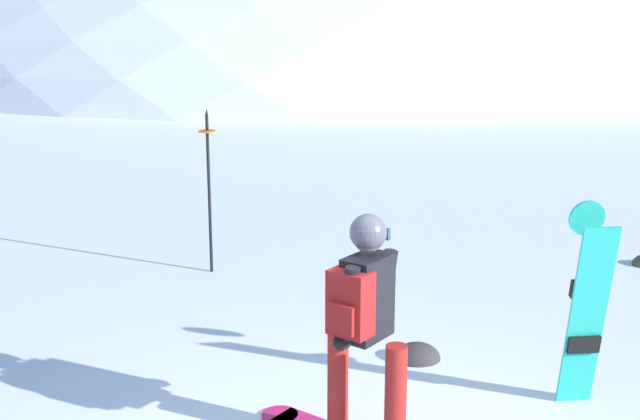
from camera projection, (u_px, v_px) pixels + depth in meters
ridge_peak_main at (335, 68)px, 40.82m from camera, size 43.25×38.93×14.95m
ridge_peak_far at (6, 55)px, 52.17m from camera, size 23.60×21.24×11.06m
snowboarder_main at (364, 329)px, 5.60m from camera, size 1.42×1.35×1.71m
spare_snowboard at (586, 307)px, 6.25m from camera, size 0.28×0.32×1.64m
piste_marker_near at (209, 180)px, 9.46m from camera, size 0.20×0.20×1.92m
rock_dark at (417, 359)px, 7.32m from camera, size 0.42×0.36×0.30m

